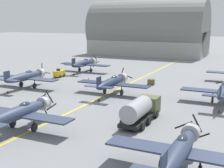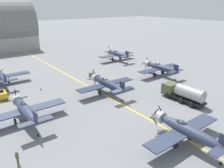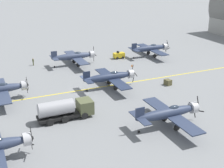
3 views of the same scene
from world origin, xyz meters
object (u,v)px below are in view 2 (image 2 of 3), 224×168
(airplane_mid_left, at_px, (25,110))
(traffic_cone, at_px, (41,89))
(airplane_mid_right, at_px, (160,67))
(ground_crew_walking, at_px, (17,157))
(airplane_mid_center, at_px, (107,84))
(tow_tractor, at_px, (2,95))
(airplane_far_right, at_px, (117,54))
(supply_crate_by_tanker, at_px, (92,75))
(airplane_near_center, at_px, (186,130))
(fuel_tanker, at_px, (183,93))
(airplane_far_left, at_px, (0,76))

(airplane_mid_left, xyz_separation_m, traffic_cone, (6.14, 11.11, -1.74))
(airplane_mid_right, xyz_separation_m, ground_crew_walking, (-35.88, -11.58, -1.10))
(ground_crew_walking, bearing_deg, airplane_mid_center, 27.91)
(tow_tractor, bearing_deg, airplane_mid_left, -85.33)
(airplane_far_right, distance_m, traffic_cone, 28.89)
(tow_tractor, relative_size, ground_crew_walking, 1.56)
(airplane_far_right, xyz_separation_m, airplane_mid_left, (-33.31, -20.77, 0.00))
(tow_tractor, bearing_deg, airplane_mid_center, -29.71)
(airplane_mid_right, height_order, ground_crew_walking, airplane_mid_right)
(airplane_mid_right, bearing_deg, airplane_mid_center, -177.09)
(airplane_mid_center, xyz_separation_m, supply_crate_by_tanker, (3.11, 10.23, -1.50))
(airplane_mid_center, bearing_deg, traffic_cone, 145.69)
(airplane_mid_right, height_order, airplane_near_center, airplane_mid_right)
(airplane_near_center, bearing_deg, airplane_mid_center, 86.50)
(airplane_near_center, height_order, traffic_cone, airplane_near_center)
(fuel_tanker, distance_m, traffic_cone, 27.32)
(airplane_mid_left, height_order, ground_crew_walking, airplane_mid_left)
(fuel_tanker, relative_size, ground_crew_walking, 4.79)
(traffic_cone, bearing_deg, airplane_mid_left, -118.93)
(airplane_mid_center, height_order, airplane_far_right, airplane_far_right)
(airplane_far_left, height_order, tow_tractor, airplane_far_left)
(airplane_mid_center, distance_m, airplane_far_left, 22.99)
(airplane_mid_left, relative_size, tow_tractor, 4.62)
(airplane_mid_right, bearing_deg, airplane_far_right, 85.14)
(airplane_mid_right, distance_m, fuel_tanker, 14.54)
(airplane_mid_left, bearing_deg, airplane_far_right, 31.65)
(airplane_mid_right, height_order, airplane_mid_left, airplane_mid_left)
(tow_tractor, bearing_deg, airplane_near_center, -62.58)
(airplane_mid_left, xyz_separation_m, tow_tractor, (-0.92, 11.28, -1.22))
(supply_crate_by_tanker, bearing_deg, airplane_mid_left, -147.55)
(airplane_far_right, distance_m, airplane_mid_right, 17.67)
(airplane_far_left, bearing_deg, airplane_mid_center, -42.19)
(airplane_far_right, bearing_deg, airplane_mid_center, -123.58)
(airplane_far_right, height_order, airplane_mid_left, airplane_mid_left)
(airplane_mid_right, relative_size, fuel_tanker, 1.50)
(airplane_mid_center, distance_m, fuel_tanker, 13.94)
(airplane_mid_left, height_order, fuel_tanker, airplane_mid_left)
(fuel_tanker, relative_size, tow_tractor, 3.08)
(airplane_far_left, xyz_separation_m, tow_tractor, (-1.51, -7.76, -1.22))
(airplane_far_left, distance_m, traffic_cone, 9.83)
(airplane_mid_left, relative_size, fuel_tanker, 1.50)
(airplane_far_left, distance_m, airplane_near_center, 38.55)
(airplane_near_center, distance_m, fuel_tanker, 13.38)
(airplane_far_left, relative_size, airplane_near_center, 1.00)
(traffic_cone, bearing_deg, tow_tractor, 178.63)
(airplane_far_left, xyz_separation_m, ground_crew_walking, (-4.10, -27.48, -1.10))
(airplane_mid_left, bearing_deg, fuel_tanker, -20.65)
(airplane_mid_left, distance_m, tow_tractor, 11.38)
(tow_tractor, bearing_deg, fuel_tanker, -38.70)
(airplane_far_left, distance_m, supply_crate_by_tanker, 19.64)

